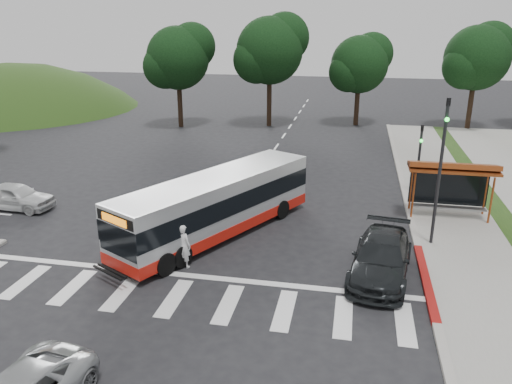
# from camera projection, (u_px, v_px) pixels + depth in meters

# --- Properties ---
(ground) EXTENTS (140.00, 140.00, 0.00)m
(ground) POSITION_uv_depth(u_px,v_px,m) (213.00, 241.00, 22.53)
(ground) COLOR black
(ground) RESTS_ON ground
(sidewalk_east) EXTENTS (4.00, 40.00, 0.12)m
(sidewalk_east) POSITION_uv_depth(u_px,v_px,m) (442.00, 197.00, 27.87)
(sidewalk_east) COLOR gray
(sidewalk_east) RESTS_ON ground
(curb_east) EXTENTS (0.30, 40.00, 0.15)m
(curb_east) POSITION_uv_depth(u_px,v_px,m) (405.00, 195.00, 28.24)
(curb_east) COLOR #9E9991
(curb_east) RESTS_ON ground
(curb_east_red) EXTENTS (0.32, 6.00, 0.15)m
(curb_east_red) POSITION_uv_depth(u_px,v_px,m) (426.00, 280.00, 18.98)
(curb_east_red) COLOR maroon
(curb_east_red) RESTS_ON ground
(hillside_nw) EXTENTS (44.00, 44.00, 10.00)m
(hillside_nw) POSITION_uv_depth(u_px,v_px,m) (14.00, 108.00, 56.29)
(hillside_nw) COLOR #1A3812
(hillside_nw) RESTS_ON ground
(crosswalk_ladder) EXTENTS (18.00, 2.60, 0.01)m
(crosswalk_ladder) POSITION_uv_depth(u_px,v_px,m) (174.00, 298.00, 17.90)
(crosswalk_ladder) COLOR silver
(crosswalk_ladder) RESTS_ON ground
(bus_shelter) EXTENTS (4.20, 1.60, 2.86)m
(bus_shelter) POSITION_uv_depth(u_px,v_px,m) (452.00, 173.00, 24.47)
(bus_shelter) COLOR brown
(bus_shelter) RESTS_ON sidewalk_east
(traffic_signal_ne_tall) EXTENTS (0.18, 0.37, 6.50)m
(traffic_signal_ne_tall) POSITION_uv_depth(u_px,v_px,m) (441.00, 161.00, 20.85)
(traffic_signal_ne_tall) COLOR black
(traffic_signal_ne_tall) RESTS_ON ground
(traffic_signal_ne_short) EXTENTS (0.18, 0.37, 4.00)m
(traffic_signal_ne_short) POSITION_uv_depth(u_px,v_px,m) (420.00, 152.00, 27.79)
(traffic_signal_ne_short) COLOR black
(traffic_signal_ne_short) RESTS_ON ground
(tree_ne_a) EXTENTS (6.16, 5.74, 9.30)m
(tree_ne_a) POSITION_uv_depth(u_px,v_px,m) (478.00, 57.00, 43.43)
(tree_ne_a) COLOR black
(tree_ne_a) RESTS_ON parking_lot
(tree_north_a) EXTENTS (6.60, 6.15, 10.17)m
(tree_north_a) POSITION_uv_depth(u_px,v_px,m) (271.00, 49.00, 44.77)
(tree_north_a) COLOR black
(tree_north_a) RESTS_ON ground
(tree_north_b) EXTENTS (5.72, 5.33, 8.43)m
(tree_north_b) POSITION_uv_depth(u_px,v_px,m) (360.00, 63.00, 45.53)
(tree_north_b) COLOR black
(tree_north_b) RESTS_ON ground
(tree_north_c) EXTENTS (6.16, 5.74, 9.30)m
(tree_north_c) POSITION_uv_depth(u_px,v_px,m) (179.00, 57.00, 44.61)
(tree_north_c) COLOR black
(tree_north_c) RESTS_ON ground
(transit_bus) EXTENTS (7.17, 10.75, 2.82)m
(transit_bus) POSITION_uv_depth(u_px,v_px,m) (217.00, 206.00, 22.75)
(transit_bus) COLOR #AFB2B4
(transit_bus) RESTS_ON ground
(pedestrian) EXTENTS (0.77, 0.62, 1.84)m
(pedestrian) POSITION_uv_depth(u_px,v_px,m) (183.00, 246.00, 19.89)
(pedestrian) COLOR white
(pedestrian) RESTS_ON ground
(dark_sedan) EXTENTS (2.85, 5.51, 1.53)m
(dark_sedan) POSITION_uv_depth(u_px,v_px,m) (381.00, 258.00, 19.25)
(dark_sedan) COLOR black
(dark_sedan) RESTS_ON ground
(west_car_white) EXTENTS (4.14, 1.86, 1.38)m
(west_car_white) POSITION_uv_depth(u_px,v_px,m) (16.00, 196.00, 26.16)
(west_car_white) COLOR silver
(west_car_white) RESTS_ON ground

